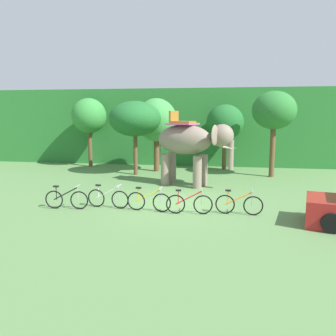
{
  "coord_description": "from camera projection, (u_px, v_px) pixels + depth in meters",
  "views": [
    {
      "loc": [
        1.95,
        -13.59,
        3.6
      ],
      "look_at": [
        -0.44,
        1.0,
        1.3
      ],
      "focal_mm": 36.89,
      "sensor_mm": 36.0,
      "label": 1
    }
  ],
  "objects": [
    {
      "name": "bike_red",
      "position": [
        189.0,
        204.0,
        12.56
      ],
      "size": [
        1.71,
        0.52,
        0.92
      ],
      "color": "black",
      "rests_on": "ground"
    },
    {
      "name": "tree_center_right",
      "position": [
        135.0,
        119.0,
        20.39
      ],
      "size": [
        3.09,
        3.09,
        4.39
      ],
      "color": "brown",
      "rests_on": "ground"
    },
    {
      "name": "elephant",
      "position": [
        190.0,
        143.0,
        17.27
      ],
      "size": [
        4.23,
        2.73,
        3.78
      ],
      "color": "gray",
      "rests_on": "ground"
    },
    {
      "name": "bike_yellow",
      "position": [
        149.0,
        201.0,
        12.93
      ],
      "size": [
        1.71,
        0.52,
        0.92
      ],
      "color": "black",
      "rests_on": "ground"
    },
    {
      "name": "tree_left",
      "position": [
        156.0,
        121.0,
        21.68
      ],
      "size": [
        2.56,
        2.56,
        4.61
      ],
      "color": "brown",
      "rests_on": "ground"
    },
    {
      "name": "bike_white",
      "position": [
        108.0,
        198.0,
        13.39
      ],
      "size": [
        1.71,
        0.52,
        0.92
      ],
      "color": "black",
      "rests_on": "ground"
    },
    {
      "name": "foliage_hedge",
      "position": [
        200.0,
        126.0,
        26.85
      ],
      "size": [
        36.0,
        6.0,
        5.4
      ],
      "primitive_type": "cube",
      "color": "#28702D",
      "rests_on": "ground"
    },
    {
      "name": "tree_center",
      "position": [
        274.0,
        111.0,
        19.57
      ],
      "size": [
        2.48,
        2.48,
        4.93
      ],
      "color": "brown",
      "rests_on": "ground"
    },
    {
      "name": "tree_far_left",
      "position": [
        89.0,
        116.0,
        23.68
      ],
      "size": [
        2.36,
        2.36,
        4.71
      ],
      "color": "brown",
      "rests_on": "ground"
    },
    {
      "name": "ground_plane",
      "position": [
        175.0,
        203.0,
        14.12
      ],
      "size": [
        80.0,
        80.0,
        0.0
      ],
      "primitive_type": "plane",
      "color": "#567F47"
    },
    {
      "name": "bike_orange",
      "position": [
        239.0,
        204.0,
        12.49
      ],
      "size": [
        1.71,
        0.52,
        0.92
      ],
      "color": "black",
      "rests_on": "ground"
    },
    {
      "name": "tree_center_left",
      "position": [
        225.0,
        123.0,
        22.43
      ],
      "size": [
        2.41,
        2.41,
        4.25
      ],
      "color": "brown",
      "rests_on": "ground"
    },
    {
      "name": "bike_black",
      "position": [
        66.0,
        199.0,
        13.23
      ],
      "size": [
        1.71,
        0.52,
        0.92
      ],
      "color": "black",
      "rests_on": "ground"
    }
  ]
}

